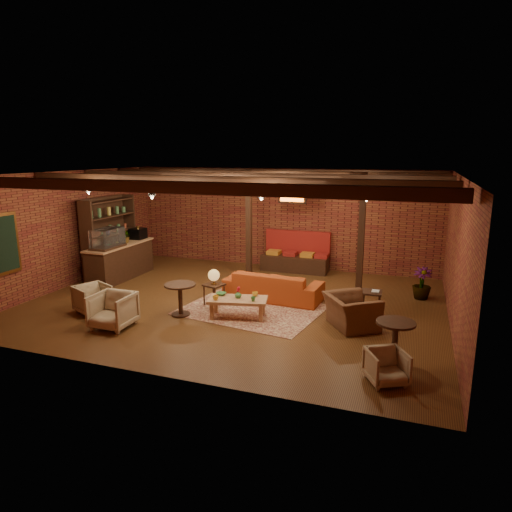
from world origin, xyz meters
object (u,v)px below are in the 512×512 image
(side_table_book, at_px, (372,293))
(round_table_right, at_px, (395,336))
(round_table_left, at_px, (180,294))
(armchair_b, at_px, (113,309))
(armchair_right, at_px, (351,306))
(plant_tall, at_px, (425,252))
(armchair_a, at_px, (92,297))
(sofa, at_px, (273,286))
(side_table_lamp, at_px, (214,278))
(coffee_table, at_px, (237,300))
(armchair_far, at_px, (387,365))

(side_table_book, bearing_deg, round_table_right, -75.85)
(round_table_left, relative_size, armchair_b, 0.89)
(round_table_left, height_order, armchair_right, armchair_right)
(armchair_right, height_order, plant_tall, plant_tall)
(round_table_left, distance_m, round_table_right, 4.90)
(armchair_a, bearing_deg, round_table_right, -69.23)
(armchair_a, xyz_separation_m, armchair_b, (1.05, -0.65, 0.05))
(armchair_b, bearing_deg, round_table_left, 48.31)
(sofa, xyz_separation_m, side_table_book, (2.47, -0.18, 0.12))
(side_table_lamp, relative_size, round_table_left, 1.21)
(armchair_right, distance_m, round_table_right, 1.82)
(round_table_right, bearing_deg, sofa, 138.21)
(round_table_left, bearing_deg, plant_tall, 30.94)
(coffee_table, bearing_deg, sofa, 76.30)
(armchair_b, relative_size, side_table_book, 1.54)
(coffee_table, xyz_separation_m, side_table_lamp, (-0.86, 0.61, 0.29))
(coffee_table, distance_m, plant_tall, 4.95)
(coffee_table, bearing_deg, side_table_lamp, 144.50)
(side_table_book, bearing_deg, armchair_right, -106.02)
(armchair_a, relative_size, armchair_b, 0.87)
(armchair_a, height_order, armchair_far, armchair_a)
(armchair_far, xyz_separation_m, plant_tall, (0.53, 4.85, 0.93))
(round_table_left, bearing_deg, armchair_right, 8.53)
(side_table_lamp, bearing_deg, sofa, 36.81)
(side_table_lamp, relative_size, round_table_right, 1.13)
(side_table_book, bearing_deg, armchair_a, -160.64)
(round_table_left, xyz_separation_m, armchair_right, (3.83, 0.57, -0.03))
(side_table_book, relative_size, armchair_far, 0.88)
(round_table_left, relative_size, plant_tall, 0.30)
(sofa, distance_m, coffee_table, 1.59)
(side_table_book, height_order, round_table_right, round_table_right)
(round_table_right, height_order, plant_tall, plant_tall)
(armchair_a, bearing_deg, armchair_far, -75.44)
(armchair_a, xyz_separation_m, armchair_right, (5.88, 1.09, 0.11))
(coffee_table, height_order, armchair_b, armchair_b)
(round_table_right, xyz_separation_m, plant_tall, (0.45, 4.11, 0.70))
(sofa, xyz_separation_m, armchair_a, (-3.72, -2.35, 0.00))
(armchair_a, height_order, armchair_right, armchair_right)
(side_table_lamp, distance_m, plant_tall, 5.35)
(armchair_b, height_order, round_table_right, armchair_b)
(armchair_a, distance_m, plant_tall, 8.22)
(sofa, bearing_deg, plant_tall, -155.98)
(coffee_table, height_order, side_table_book, coffee_table)
(coffee_table, relative_size, armchair_right, 1.33)
(armchair_right, bearing_deg, side_table_book, -51.04)
(round_table_right, bearing_deg, armchair_right, 122.43)
(coffee_table, height_order, side_table_lamp, side_table_lamp)
(armchair_b, distance_m, plant_tall, 7.65)
(sofa, xyz_separation_m, armchair_far, (3.06, -3.54, -0.05))
(round_table_left, relative_size, round_table_right, 0.93)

